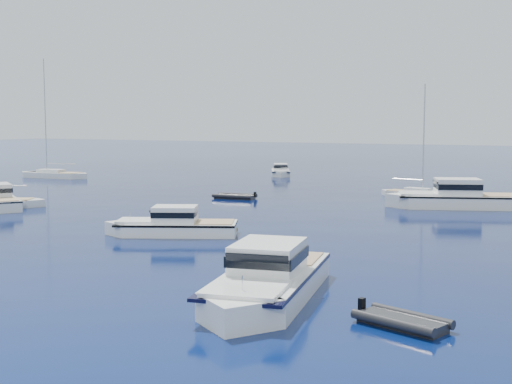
# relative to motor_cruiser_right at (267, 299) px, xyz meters

# --- Properties ---
(ground) EXTENTS (400.00, 400.00, 0.00)m
(ground) POSITION_rel_motor_cruiser_right_xyz_m (-9.75, -3.83, 0.00)
(ground) COLOR navy
(ground) RESTS_ON ground
(motor_cruiser_right) EXTENTS (5.84, 12.17, 3.07)m
(motor_cruiser_right) POSITION_rel_motor_cruiser_right_xyz_m (0.00, 0.00, 0.00)
(motor_cruiser_right) COLOR white
(motor_cruiser_right) RESTS_ON ground
(motor_cruiser_centre) EXTENTS (9.73, 6.59, 2.47)m
(motor_cruiser_centre) POSITION_rel_motor_cruiser_right_xyz_m (-12.83, 11.67, 0.00)
(motor_cruiser_centre) COLOR white
(motor_cruiser_centre) RESTS_ON ground
(motor_cruiser_distant) EXTENTS (12.93, 7.98, 3.25)m
(motor_cruiser_distant) POSITION_rel_motor_cruiser_right_xyz_m (0.79, 34.92, 0.00)
(motor_cruiser_distant) COLOR silver
(motor_cruiser_distant) RESTS_ON ground
(motor_cruiser_horizon) EXTENTS (5.85, 8.30, 2.11)m
(motor_cruiser_horizon) POSITION_rel_motor_cruiser_right_xyz_m (-27.79, 59.81, 0.00)
(motor_cruiser_horizon) COLOR silver
(motor_cruiser_horizon) RESTS_ON ground
(sailboat_centre) EXTENTS (8.11, 3.68, 11.54)m
(sailboat_centre) POSITION_rel_motor_cruiser_right_xyz_m (-4.40, 41.76, 0.00)
(sailboat_centre) COLOR silver
(sailboat_centre) RESTS_ON ground
(sailboat_far_l) EXTENTS (11.31, 3.95, 16.29)m
(sailboat_far_l) POSITION_rel_motor_cruiser_right_xyz_m (-52.93, 42.41, 0.00)
(sailboat_far_l) COLOR silver
(sailboat_far_l) RESTS_ON ground
(tender_yellow) EXTENTS (4.18, 3.89, 0.95)m
(tender_yellow) POSITION_rel_motor_cruiser_right_xyz_m (-11.10, 14.50, 0.00)
(tender_yellow) COLOR #C88F0B
(tender_yellow) RESTS_ON ground
(tender_grey_near) EXTENTS (4.03, 2.97, 0.95)m
(tender_grey_near) POSITION_rel_motor_cruiser_right_xyz_m (6.14, -1.22, 0.00)
(tender_grey_near) COLOR black
(tender_grey_near) RESTS_ON ground
(tender_grey_far) EXTENTS (4.49, 2.72, 0.95)m
(tender_grey_far) POSITION_rel_motor_cruiser_right_xyz_m (-19.60, 32.18, 0.00)
(tender_grey_far) COLOR black
(tender_grey_far) RESTS_ON ground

